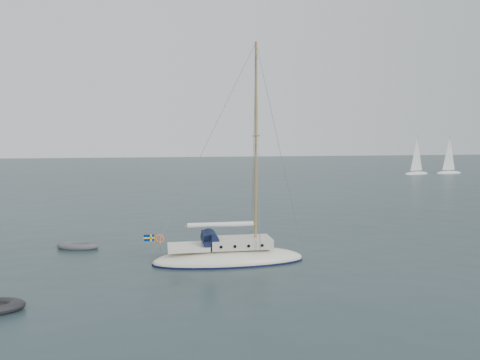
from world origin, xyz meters
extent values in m
plane|color=black|center=(0.00, 0.00, 0.00)|extent=(300.00, 300.00, 0.00)
ellipsoid|color=beige|center=(-2.44, -2.54, 0.15)|extent=(8.79, 2.74, 1.47)
cube|color=beige|center=(-1.76, -2.54, 1.15)|extent=(3.52, 1.86, 0.54)
cube|color=beige|center=(-4.79, -2.54, 1.00)|extent=(2.35, 1.86, 0.24)
cylinder|color=black|center=(-3.56, -2.54, 1.42)|extent=(0.94, 1.61, 0.94)
cube|color=black|center=(-3.76, -2.54, 1.62)|extent=(0.44, 1.61, 0.39)
cylinder|color=olive|center=(-0.88, -2.54, 6.74)|extent=(0.15, 0.15, 11.73)
cylinder|color=olive|center=(-0.88, -2.54, 7.33)|extent=(0.05, 2.15, 0.05)
cylinder|color=olive|center=(-2.93, -2.54, 2.20)|extent=(4.10, 0.10, 0.10)
cylinder|color=silver|center=(-2.93, -2.54, 2.25)|extent=(3.82, 0.27, 0.27)
cylinder|color=gray|center=(-6.35, -2.54, 1.42)|extent=(0.04, 2.15, 0.04)
torus|color=orange|center=(-6.40, -1.95, 1.42)|extent=(0.53, 0.10, 0.53)
cylinder|color=olive|center=(-6.69, -2.54, 1.32)|extent=(0.03, 0.03, 0.88)
cube|color=navy|center=(-6.98, -2.54, 1.61)|extent=(0.59, 0.02, 0.37)
cube|color=yellow|center=(-6.98, -2.54, 1.61)|extent=(0.61, 0.03, 0.09)
cube|color=yellow|center=(-6.88, -2.54, 1.61)|extent=(0.09, 0.03, 0.39)
cylinder|color=black|center=(-3.03, -1.60, 1.15)|extent=(0.18, 0.06, 0.18)
cylinder|color=black|center=(-3.03, -3.48, 1.15)|extent=(0.18, 0.06, 0.18)
cylinder|color=black|center=(-2.25, -1.60, 1.15)|extent=(0.18, 0.06, 0.18)
cylinder|color=black|center=(-2.25, -3.48, 1.15)|extent=(0.18, 0.06, 0.18)
cylinder|color=black|center=(-1.46, -1.60, 1.15)|extent=(0.18, 0.06, 0.18)
cylinder|color=black|center=(-1.46, -3.48, 1.15)|extent=(0.18, 0.06, 0.18)
cylinder|color=black|center=(-0.68, -1.60, 1.15)|extent=(0.18, 0.06, 0.18)
cylinder|color=black|center=(-0.68, -3.48, 1.15)|extent=(0.18, 0.06, 0.18)
cube|color=#525257|center=(-11.53, 2.87, 0.12)|extent=(1.72, 0.71, 0.10)
ellipsoid|color=silver|center=(46.03, 55.03, 0.05)|extent=(6.24, 2.08, 1.04)
cylinder|color=gray|center=(46.03, 55.03, 4.16)|extent=(0.10, 0.10, 7.28)
cone|color=silver|center=(45.97, 55.03, 4.16)|extent=(3.33, 3.33, 6.76)
ellipsoid|color=silver|center=(53.60, 55.49, 0.05)|extent=(6.20, 2.07, 1.03)
cylinder|color=gray|center=(53.60, 55.49, 4.13)|extent=(0.10, 0.10, 7.23)
cone|color=silver|center=(53.54, 55.49, 4.13)|extent=(3.31, 3.31, 6.72)
camera|label=1|loc=(-7.21, -28.71, 7.20)|focal=35.00mm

